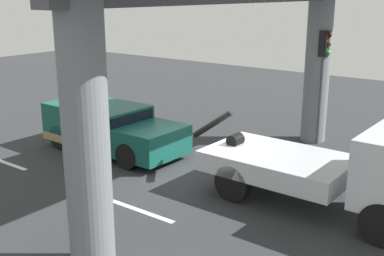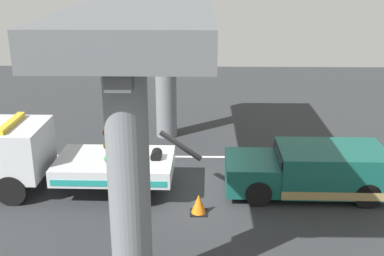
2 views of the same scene
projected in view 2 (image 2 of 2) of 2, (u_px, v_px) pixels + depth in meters
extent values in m
cube|color=#2D3033|center=(191.00, 192.00, 16.39)|extent=(60.00, 40.00, 0.10)
cube|color=silver|center=(344.00, 158.00, 19.08)|extent=(2.60, 0.16, 0.01)
cube|color=silver|center=(192.00, 157.00, 19.20)|extent=(2.60, 0.16, 0.01)
cube|color=silver|center=(42.00, 156.00, 19.31)|extent=(2.60, 0.16, 0.01)
cube|color=silver|center=(115.00, 166.00, 16.10)|extent=(3.87, 2.45, 0.55)
cube|color=silver|center=(14.00, 149.00, 16.02)|extent=(2.08, 2.33, 1.65)
cube|color=teal|center=(108.00, 184.00, 14.99)|extent=(3.65, 0.07, 0.20)
cylinder|color=black|center=(181.00, 146.00, 15.79)|extent=(1.42, 0.20, 1.07)
cylinder|color=black|center=(156.00, 155.00, 15.92)|extent=(0.37, 0.45, 0.36)
cube|color=yellow|center=(11.00, 123.00, 15.72)|extent=(0.27, 1.92, 0.16)
cylinder|color=black|center=(12.00, 190.00, 15.36)|extent=(1.00, 0.33, 1.00)
cylinder|color=black|center=(34.00, 164.00, 17.32)|extent=(1.00, 0.33, 1.00)
cylinder|color=black|center=(134.00, 192.00, 15.23)|extent=(1.00, 0.33, 1.00)
cylinder|color=black|center=(143.00, 165.00, 17.19)|extent=(1.00, 0.33, 1.00)
cube|color=#145147|center=(331.00, 168.00, 15.97)|extent=(3.49, 2.25, 1.35)
cube|color=#145147|center=(252.00, 172.00, 16.12)|extent=(1.76, 2.14, 0.95)
cube|color=black|center=(278.00, 159.00, 15.93)|extent=(0.09, 1.94, 0.59)
cube|color=#9E8451|center=(329.00, 181.00, 16.14)|extent=(3.51, 2.26, 0.28)
cylinder|color=black|center=(258.00, 193.00, 15.31)|extent=(0.84, 0.29, 0.84)
cylinder|color=black|center=(253.00, 168.00, 17.12)|extent=(0.84, 0.29, 0.84)
cylinder|color=black|center=(367.00, 195.00, 15.20)|extent=(0.84, 0.29, 0.84)
cylinder|color=black|center=(350.00, 170.00, 17.01)|extent=(0.84, 0.29, 0.84)
cylinder|color=slate|center=(129.00, 191.00, 10.35)|extent=(0.90, 0.90, 5.47)
cylinder|color=slate|center=(166.00, 75.00, 20.63)|extent=(0.90, 0.90, 5.47)
cube|color=#5B5F63|center=(151.00, 14.00, 14.45)|extent=(3.60, 12.90, 0.81)
cube|color=#4A4E52|center=(151.00, 33.00, 14.64)|extent=(0.50, 12.50, 0.36)
cylinder|color=#515456|center=(120.00, 230.00, 11.02)|extent=(0.12, 0.12, 3.20)
cube|color=black|center=(115.00, 146.00, 10.34)|extent=(0.28, 0.32, 0.90)
sphere|color=#360605|center=(107.00, 132.00, 10.24)|extent=(0.18, 0.18, 0.18)
sphere|color=#3A2D06|center=(107.00, 146.00, 10.34)|extent=(0.18, 0.18, 0.18)
sphere|color=green|center=(108.00, 159.00, 10.44)|extent=(0.18, 0.18, 0.18)
cone|color=orange|center=(199.00, 204.00, 14.86)|extent=(0.48, 0.48, 0.63)
cube|color=black|center=(199.00, 212.00, 14.96)|extent=(0.53, 0.53, 0.03)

